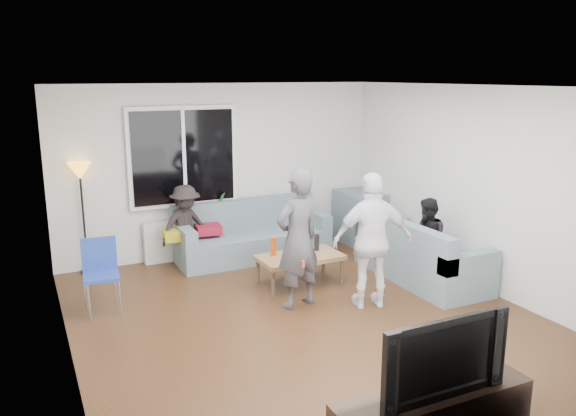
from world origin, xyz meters
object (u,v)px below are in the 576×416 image
sofa_back_section (252,231)px  player_left (298,239)px  floor_lamp (84,219)px  sofa_right_section (421,249)px  player_right (373,241)px  spectator_back (186,226)px  coffee_table (300,270)px  television (436,353)px  side_chair (101,277)px  spectator_right (427,241)px

sofa_back_section → player_left: (-0.21, -1.95, 0.41)m
floor_lamp → player_left: 3.17m
sofa_right_section → player_right: bearing=113.7°
sofa_back_section → floor_lamp: (-2.35, 0.38, 0.36)m
spectator_back → coffee_table: bearing=-63.3°
player_right → player_left: bearing=-10.0°
television → player_left: bearing=84.3°
coffee_table → floor_lamp: (-2.49, 1.69, 0.58)m
sofa_back_section → floor_lamp: 2.41m
coffee_table → floor_lamp: size_ratio=0.71×
side_chair → player_right: 3.20m
player_left → player_right: (0.79, -0.39, -0.02)m
player_left → sofa_back_section: bearing=-109.5°
spectator_right → coffee_table: bearing=-93.3°
side_chair → floor_lamp: size_ratio=0.55×
player_right → spectator_back: size_ratio=1.36×
sofa_back_section → coffee_table: bearing=-84.0°
side_chair → player_left: size_ratio=0.52×
side_chair → sofa_right_section: bearing=-4.7°
sofa_right_section → coffee_table: sofa_right_section is taller
player_left → spectator_back: 2.15m
side_chair → player_left: 2.33m
player_right → television: bearing=82.5°
spectator_back → player_right: bearing=-70.0°
floor_lamp → television: 5.47m
side_chair → spectator_right: size_ratio=0.76×
floor_lamp → television: floor_lamp is taller
player_left → television: bearing=70.9°
coffee_table → spectator_back: 1.82m
coffee_table → player_right: bearing=-66.9°
sofa_back_section → television: television is taller
coffee_table → spectator_back: size_ratio=0.91×
coffee_table → player_left: bearing=-118.8°
sofa_right_section → floor_lamp: size_ratio=1.28×
coffee_table → television: (-0.63, -3.45, 0.55)m
sofa_right_section → side_chair: size_ratio=2.33×
sofa_right_section → player_left: bearing=93.3°
sofa_right_section → coffee_table: bearing=71.5°
side_chair → spectator_back: spectator_back is taller
sofa_right_section → spectator_back: bearing=55.6°
player_right → coffee_table: bearing=-50.6°
sofa_right_section → spectator_right: (0.00, -0.10, 0.14)m
player_right → spectator_right: (1.14, 0.40, -0.25)m
coffee_table → spectator_back: spectator_back is taller
floor_lamp → player_right: 4.00m
spectator_right → player_left: bearing=-71.2°
coffee_table → spectator_right: (1.58, -0.63, 0.37)m
sofa_back_section → coffee_table: 1.34m
spectator_right → spectator_back: bearing=-107.4°
sofa_back_section → television: (-0.49, -4.77, 0.33)m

